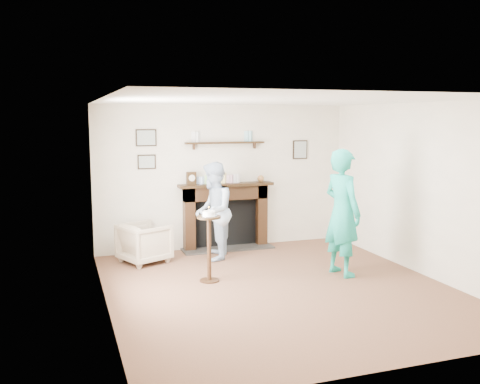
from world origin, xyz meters
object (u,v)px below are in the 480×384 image
object	(u,v)px
armchair	(145,262)
woman	(341,274)
man	(214,259)
pedestal_table	(209,235)

from	to	relation	value
armchair	woman	xyz separation A→B (m)	(2.62, -1.59, 0.00)
woman	man	bearing A→B (deg)	34.87
man	woman	bearing A→B (deg)	67.87
armchair	woman	size ratio (longest dim) A/B	0.38
armchair	pedestal_table	distance (m)	1.61
armchair	man	world-z (taller)	man
man	pedestal_table	size ratio (longest dim) A/B	1.48
woman	pedestal_table	bearing A→B (deg)	68.74
man	pedestal_table	distance (m)	1.35
man	woman	size ratio (longest dim) A/B	0.86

